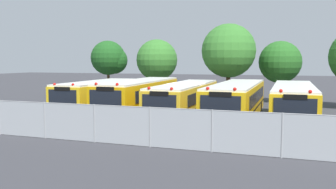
% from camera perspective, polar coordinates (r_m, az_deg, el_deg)
% --- Properties ---
extents(ground_plane, '(160.00, 160.00, 0.00)m').
position_cam_1_polar(ground_plane, '(24.21, 3.03, -3.87)').
color(ground_plane, '#38383D').
extents(school_bus_0, '(2.70, 9.48, 2.55)m').
position_cam_1_polar(school_bus_0, '(26.73, -11.22, -0.19)').
color(school_bus_0, yellow).
rests_on(school_bus_0, ground_plane).
extents(school_bus_1, '(2.74, 10.90, 2.68)m').
position_cam_1_polar(school_bus_1, '(25.19, -4.53, -0.28)').
color(school_bus_1, '#EAA80C').
rests_on(school_bus_1, ground_plane).
extents(school_bus_2, '(2.52, 10.96, 2.52)m').
position_cam_1_polar(school_bus_2, '(24.02, 2.83, -0.74)').
color(school_bus_2, yellow).
rests_on(school_bus_2, ground_plane).
extents(school_bus_3, '(2.70, 11.27, 2.62)m').
position_cam_1_polar(school_bus_3, '(23.08, 11.09, -0.96)').
color(school_bus_3, yellow).
rests_on(school_bus_3, ground_plane).
extents(school_bus_4, '(2.53, 11.25, 2.55)m').
position_cam_1_polar(school_bus_4, '(23.34, 19.64, -1.18)').
color(school_bus_4, yellow).
rests_on(school_bus_4, ground_plane).
extents(tree_0, '(3.81, 3.63, 6.08)m').
position_cam_1_polar(tree_0, '(37.94, -9.37, 5.74)').
color(tree_0, '#4C3823').
rests_on(tree_0, ground_plane).
extents(tree_1, '(4.14, 4.14, 6.11)m').
position_cam_1_polar(tree_1, '(35.67, -1.94, 5.59)').
color(tree_1, '#4C3823').
rests_on(tree_1, ground_plane).
extents(tree_2, '(4.88, 4.88, 7.30)m').
position_cam_1_polar(tree_2, '(32.62, 10.04, 7.11)').
color(tree_2, '#4C3823').
rests_on(tree_2, ground_plane).
extents(tree_3, '(3.94, 3.94, 5.80)m').
position_cam_1_polar(tree_3, '(34.69, 17.48, 5.12)').
color(tree_3, '#4C3823').
rests_on(tree_3, ground_plane).
extents(chainlink_fence, '(20.05, 0.07, 1.85)m').
position_cam_1_polar(chainlink_fence, '(16.60, -7.57, -4.83)').
color(chainlink_fence, '#9EA0A3').
rests_on(chainlink_fence, ground_plane).
extents(traffic_cone, '(0.49, 0.49, 0.64)m').
position_cam_1_polar(traffic_cone, '(17.06, 3.90, -6.70)').
color(traffic_cone, '#EA5914').
rests_on(traffic_cone, ground_plane).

